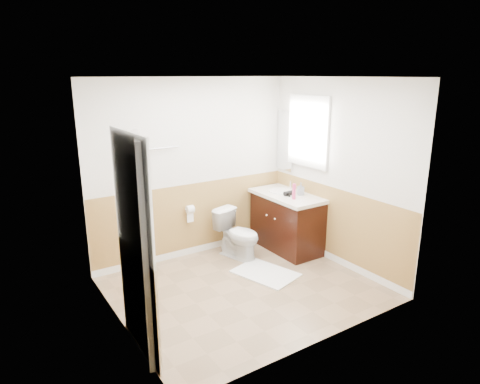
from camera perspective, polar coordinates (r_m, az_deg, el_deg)
floor at (r=5.34m, az=0.58°, el=-12.76°), size 3.00×3.00×0.00m
ceiling at (r=4.70m, az=0.67°, el=15.18°), size 3.00×3.00×0.00m
wall_back at (r=5.96m, az=-6.35°, el=3.06°), size 3.00×0.00×3.00m
wall_front at (r=3.90m, az=11.32°, el=-3.92°), size 3.00×0.00×3.00m
wall_left at (r=4.26m, az=-16.43°, el=-2.63°), size 0.00×3.00×3.00m
wall_right at (r=5.81m, az=13.02°, el=2.43°), size 0.00×3.00×3.00m
wainscot_back at (r=6.16m, az=-6.09°, el=-3.79°), size 3.00×0.00×3.00m
wainscot_front at (r=4.22m, az=10.65°, el=-13.53°), size 3.00×0.00×3.00m
wainscot_left at (r=4.54m, az=-15.55°, el=-11.63°), size 0.00×2.60×2.60m
wainscot_right at (r=6.01m, az=12.51°, el=-4.56°), size 0.00×2.60×2.60m
toilet at (r=6.04m, az=-0.25°, el=-5.69°), size 0.56×0.75×0.69m
bath_mat at (r=5.68m, az=3.44°, el=-10.84°), size 0.76×0.92×0.02m
vanity_cabinet at (r=6.34m, az=6.29°, el=-4.17°), size 0.55×1.10×0.80m
vanity_knob_left at (r=6.04m, az=4.73°, el=-3.63°), size 0.03×0.03×0.03m
vanity_knob_right at (r=6.19m, az=3.60°, el=-3.13°), size 0.03×0.03×0.03m
countertop at (r=6.21m, az=6.34°, el=-0.49°), size 0.60×1.15×0.05m
sink_basin at (r=6.31m, az=5.56°, el=0.15°), size 0.36×0.36×0.02m
faucet at (r=6.41m, az=6.83°, el=0.90°), size 0.02×0.02×0.14m
lotion_bottle at (r=5.93m, az=7.27°, el=0.06°), size 0.05×0.05×0.22m
soap_dispenser at (r=6.15m, az=8.15°, el=0.43°), size 0.11×0.11×0.18m
hair_dryer_body at (r=6.11m, az=6.52°, el=-0.17°), size 0.14×0.07×0.07m
hair_dryer_handle at (r=6.05m, az=6.65°, el=-0.61°), size 0.03×0.03×0.07m
mirror_panel at (r=6.53m, az=6.08°, el=6.85°), size 0.02×0.35×0.90m
window_frame at (r=6.12m, az=9.13°, el=8.04°), size 0.04×0.80×1.00m
window_glass at (r=6.13m, az=9.25°, el=8.04°), size 0.01×0.70×0.90m
door at (r=3.96m, az=-12.84°, el=-7.30°), size 0.29×0.78×2.04m
door_frame at (r=3.93m, az=-13.89°, el=-7.38°), size 0.02×0.92×2.10m
door_knob at (r=4.29m, az=-13.60°, el=-6.52°), size 0.06×0.06×0.06m
towel_bar at (r=5.63m, az=-11.23°, el=5.74°), size 0.62×0.02×0.02m
tp_holder_bar at (r=6.00m, az=-6.73°, el=-2.32°), size 0.14×0.02×0.02m
tp_roll at (r=6.00m, az=-6.73°, el=-2.32°), size 0.10×0.11×0.11m
tp_sheet at (r=6.03m, az=-6.70°, el=-3.31°), size 0.10×0.01×0.16m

